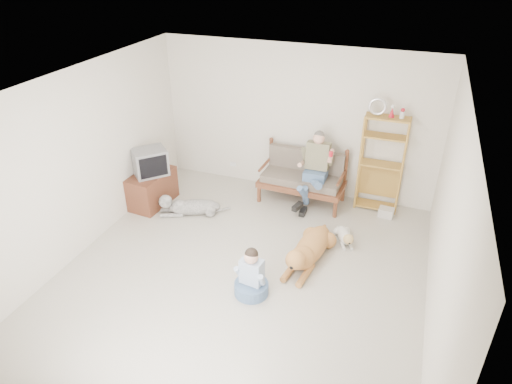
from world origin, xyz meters
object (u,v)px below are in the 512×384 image
at_px(golden_retriever, 308,250).
at_px(etagere, 381,163).
at_px(tv_stand, 152,189).
at_px(loveseat, 303,176).

bearing_deg(golden_retriever, etagere, 76.87).
relative_size(etagere, golden_retriever, 1.23).
distance_m(tv_stand, golden_retriever, 3.12).
height_order(tv_stand, golden_retriever, tv_stand).
xyz_separation_m(loveseat, tv_stand, (-2.48, -1.05, -0.19)).
xyz_separation_m(etagere, golden_retriever, (-0.74, -1.91, -0.67)).
xyz_separation_m(tv_stand, golden_retriever, (3.04, -0.69, -0.10)).
relative_size(loveseat, golden_retriever, 0.94).
height_order(etagere, golden_retriever, etagere).
bearing_deg(tv_stand, loveseat, 27.88).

